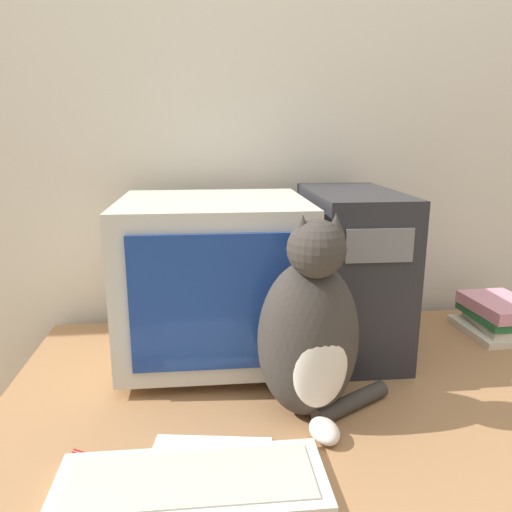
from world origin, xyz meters
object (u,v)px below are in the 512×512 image
Objects in this scene: crt_monitor at (214,278)px; computer_tower at (350,271)px; keyboard at (191,483)px; book_stack at (497,316)px; cat at (311,334)px; pen at (107,462)px.

computer_tower reaches higher than crt_monitor.
keyboard is 1.95× the size of book_stack.
crt_monitor is 1.07× the size of computer_tower.
cat is (0.23, 0.19, 0.16)m from keyboard.
crt_monitor reaches higher than book_stack.
pen is (-0.96, -0.46, -0.04)m from book_stack.
crt_monitor is at bearing 83.99° from keyboard.
keyboard is (-0.39, -0.50, -0.19)m from computer_tower.
crt_monitor reaches higher than keyboard.
cat reaches higher than pen.
book_stack is 1.68× the size of pen.
computer_tower is 0.35m from cat.
cat is at bearing -149.93° from book_stack.
keyboard is 1.05× the size of cat.
pen is at bearing -141.21° from computer_tower.
keyboard is at bearing -148.13° from cat.
cat reaches higher than crt_monitor.
book_stack is at bearing 21.79° from cat.
computer_tower reaches higher than keyboard.
cat reaches higher than book_stack.
cat is (0.18, -0.28, -0.03)m from crt_monitor.
computer_tower is at bearing 38.79° from pen.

